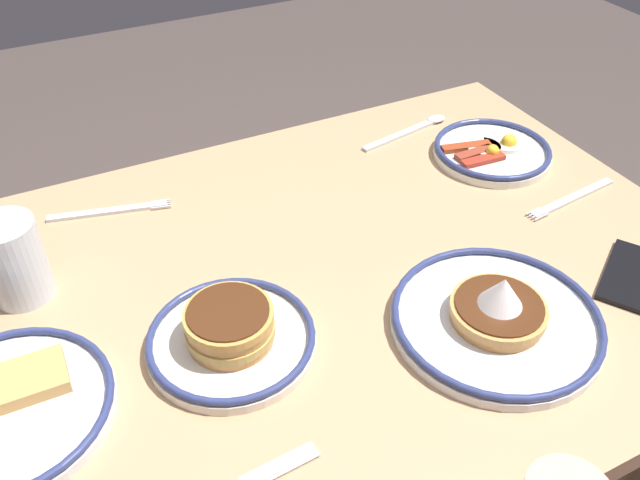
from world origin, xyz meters
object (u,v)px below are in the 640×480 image
Objects in this scene: fork_near at (111,211)px; fork_far at (571,199)px; plate_far_side at (6,409)px; drinking_glass at (15,264)px; cell_phone at (631,276)px; plate_far_companion at (497,317)px; plate_near_main at (492,151)px; tea_spoon at (416,128)px; plate_center_pancakes at (231,334)px.

fork_near and fork_far have the same top height.
plate_far_side is 2.03× the size of drinking_glass.
plate_far_side is at bearing 77.63° from drinking_glass.
fork_near is 1.00× the size of fork_far.
drinking_glass reaches higher than cell_phone.
plate_far_companion reaches higher than plate_far_side.
plate_near_main is 0.17m from fork_far.
tea_spoon is (0.04, -0.50, 0.00)m from cell_phone.
fork_far is at bearing 156.10° from fork_near.
drinking_glass is (-0.05, -0.21, 0.04)m from plate_far_side.
plate_far_companion is 1.43× the size of fork_far.
plate_near_main is at bearing -166.39° from plate_far_side.
fork_near is 0.76m from fork_far.
fork_near is (0.66, -0.14, -0.01)m from plate_near_main.
plate_center_pancakes is at bearing 177.04° from plate_far_side.
plate_near_main is 1.74× the size of drinking_glass.
cell_phone is 0.19m from fork_far.
tea_spoon is (0.07, -0.15, -0.01)m from plate_near_main.
fork_far is (-0.70, 0.31, 0.00)m from fork_near.
plate_center_pancakes reaches higher than cell_phone.
fork_near is at bearing -50.35° from plate_far_companion.
plate_center_pancakes is 0.32m from drinking_glass.
plate_center_pancakes is 0.58m from cell_phone.
fork_near is at bearing -119.48° from plate_far_side.
plate_center_pancakes is at bearing 4.80° from fork_far.
plate_far_side is at bearing -12.92° from plate_far_companion.
plate_far_side is 1.26× the size of fork_far.
plate_center_pancakes is 0.35m from plate_far_companion.
drinking_glass reaches higher than plate_near_main.
plate_near_main is 1.03× the size of tea_spoon.
plate_far_companion is at bearing 52.76° from plate_near_main.
drinking_glass is (0.55, -0.35, 0.04)m from plate_far_companion.
plate_far_side is 1.26× the size of fork_near.
plate_far_companion is at bearing 159.34° from plate_center_pancakes.
fork_far is (-0.62, -0.05, -0.02)m from plate_center_pancakes.
plate_center_pancakes reaches higher than fork_far.
cell_phone is at bearing 166.60° from plate_center_pancakes.
plate_far_side is (0.86, 0.21, 0.00)m from plate_near_main.
plate_far_companion is at bearing -35.41° from cell_phone.
plate_near_main is 0.43m from plate_far_companion.
plate_near_main reaches higher than tea_spoon.
plate_center_pancakes is 1.07× the size of tea_spoon.
tea_spoon is at bearing -169.04° from drinking_glass.
fork_far is (-0.03, 0.17, -0.01)m from plate_near_main.
drinking_glass is at bearing -102.37° from plate_far_side.
tea_spoon is at bearing -64.64° from plate_near_main.
plate_center_pancakes is at bearing 135.26° from drinking_glass.
plate_far_companion reaches higher than cell_phone.
plate_far_companion reaches higher than fork_near.
drinking_glass is at bearing -11.42° from fork_far.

